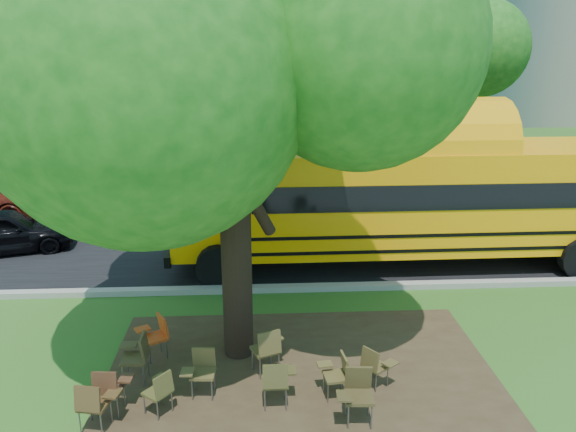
{
  "coord_description": "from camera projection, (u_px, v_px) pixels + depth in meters",
  "views": [
    {
      "loc": [
        0.27,
        -9.49,
        5.73
      ],
      "look_at": [
        1.0,
        3.7,
        1.69
      ],
      "focal_mm": 35.0,
      "sensor_mm": 36.0,
      "label": 1
    }
  ],
  "objects": [
    {
      "name": "ground",
      "position": [
        247.0,
        358.0,
        10.72
      ],
      "size": [
        160.0,
        160.0,
        0.0
      ],
      "primitive_type": "plane",
      "color": "#2C551A",
      "rests_on": "ground"
    },
    {
      "name": "dirt_patch",
      "position": [
        301.0,
        370.0,
        10.29
      ],
      "size": [
        7.0,
        4.5,
        0.03
      ],
      "primitive_type": "cube",
      "color": "#382819",
      "rests_on": "ground"
    },
    {
      "name": "asphalt_road",
      "position": [
        250.0,
        237.0,
        17.4
      ],
      "size": [
        80.0,
        8.0,
        0.04
      ],
      "primitive_type": "cube",
      "color": "black",
      "rests_on": "ground"
    },
    {
      "name": "kerb_near",
      "position": [
        248.0,
        289.0,
        13.57
      ],
      "size": [
        80.0,
        0.25,
        0.14
      ],
      "primitive_type": "cube",
      "color": "gray",
      "rests_on": "ground"
    },
    {
      "name": "kerb_far",
      "position": [
        251.0,
        200.0,
        21.3
      ],
      "size": [
        80.0,
        0.25,
        0.14
      ],
      "primitive_type": "cube",
      "color": "gray",
      "rests_on": "ground"
    },
    {
      "name": "bg_tree_2",
      "position": [
        136.0,
        81.0,
        24.5
      ],
      "size": [
        4.8,
        4.8,
        6.62
      ],
      "color": "black",
      "rests_on": "ground"
    },
    {
      "name": "bg_tree_3",
      "position": [
        444.0,
        62.0,
        23.04
      ],
      "size": [
        5.6,
        5.6,
        7.84
      ],
      "color": "black",
      "rests_on": "ground"
    },
    {
      "name": "main_tree",
      "position": [
        231.0,
        61.0,
        9.28
      ],
      "size": [
        7.2,
        7.2,
        9.09
      ],
      "color": "black",
      "rests_on": "ground"
    },
    {
      "name": "school_bus",
      "position": [
        443.0,
        196.0,
        14.96
      ],
      "size": [
        13.16,
        3.12,
        3.21
      ],
      "rotation": [
        0.0,
        0.0,
        0.01
      ],
      "color": "#FB9F07",
      "rests_on": "ground"
    },
    {
      "name": "chair_0",
      "position": [
        94.0,
        402.0,
        8.51
      ],
      "size": [
        0.65,
        0.52,
        0.88
      ],
      "rotation": [
        0.0,
        0.0,
        -0.2
      ],
      "color": "#4A341A",
      "rests_on": "ground"
    },
    {
      "name": "chair_1",
      "position": [
        110.0,
        386.0,
        8.91
      ],
      "size": [
        0.59,
        0.51,
        0.86
      ],
      "rotation": [
        0.0,
        0.0,
        -0.09
      ],
      "color": "#482A1A",
      "rests_on": "ground"
    },
    {
      "name": "chair_2",
      "position": [
        160.0,
        388.0,
        8.94
      ],
      "size": [
        0.53,
        0.67,
        0.79
      ],
      "rotation": [
        0.0,
        0.0,
        0.9
      ],
      "color": "#4B4720",
      "rests_on": "ground"
    },
    {
      "name": "chair_3",
      "position": [
        202.0,
        367.0,
        9.45
      ],
      "size": [
        0.57,
        0.5,
        0.84
      ],
      "rotation": [
        0.0,
        0.0,
        3.08
      ],
      "color": "brown",
      "rests_on": "ground"
    },
    {
      "name": "chair_4",
      "position": [
        277.0,
        379.0,
        9.08
      ],
      "size": [
        0.57,
        0.52,
        0.88
      ],
      "rotation": [
        0.0,
        0.0,
        0.01
      ],
      "color": "#433D1D",
      "rests_on": "ground"
    },
    {
      "name": "chair_5",
      "position": [
        357.0,
        390.0,
        8.76
      ],
      "size": [
        0.62,
        0.54,
        0.91
      ],
      "rotation": [
        0.0,
        0.0,
        3.08
      ],
      "color": "#41371C",
      "rests_on": "ground"
    },
    {
      "name": "chair_6",
      "position": [
        338.0,
        371.0,
        9.39
      ],
      "size": [
        0.53,
        0.53,
        0.8
      ],
      "rotation": [
        0.0,
        0.0,
        1.69
      ],
      "color": "brown",
      "rests_on": "ground"
    },
    {
      "name": "chair_7",
      "position": [
        375.0,
        364.0,
        9.64
      ],
      "size": [
        0.66,
        0.53,
        0.78
      ],
      "rotation": [
        0.0,
        0.0,
        -0.92
      ],
      "color": "#4F4322",
      "rests_on": "ground"
    },
    {
      "name": "chair_8",
      "position": [
        138.0,
        353.0,
        9.81
      ],
      "size": [
        0.54,
        0.59,
        0.92
      ],
      "rotation": [
        0.0,
        0.0,
        1.56
      ],
      "color": "#453A1D",
      "rests_on": "ground"
    },
    {
      "name": "chair_9",
      "position": [
        156.0,
        332.0,
        10.59
      ],
      "size": [
        0.71,
        0.58,
        0.86
      ],
      "rotation": [
        0.0,
        0.0,
        2.1
      ],
      "color": "#B94213",
      "rests_on": "ground"
    },
    {
      "name": "chair_10",
      "position": [
        232.0,
        319.0,
        11.21
      ],
      "size": [
        0.55,
        0.52,
        0.77
      ],
      "rotation": [
        0.0,
        0.0,
        -1.35
      ],
      "color": "#452D18",
      "rests_on": "ground"
    },
    {
      "name": "chair_11",
      "position": [
        268.0,
        346.0,
        10.01
      ],
      "size": [
        0.64,
        0.72,
        0.93
      ],
      "rotation": [
        0.0,
        0.0,
        0.39
      ],
      "color": "brown",
      "rests_on": "ground"
    },
    {
      "name": "black_car",
      "position": [
        3.0,
        231.0,
        15.98
      ],
      "size": [
        4.05,
        2.51,
        1.29
      ],
      "primitive_type": "imported",
      "rotation": [
        0.0,
        0.0,
        1.85
      ],
      "color": "black",
      "rests_on": "ground"
    },
    {
      "name": "bg_car_red",
      "position": [
        78.0,
        197.0,
        19.22
      ],
      "size": [
        5.28,
        2.61,
        1.44
      ],
      "primitive_type": "imported",
      "rotation": [
        0.0,
        0.0,
        1.53
      ],
      "color": "#5D1A0F",
      "rests_on": "ground"
    }
  ]
}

